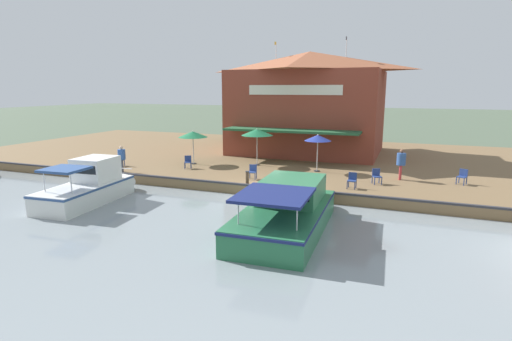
# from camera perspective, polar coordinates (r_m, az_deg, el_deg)

# --- Properties ---
(ground_plane) EXTENTS (220.00, 220.00, 0.00)m
(ground_plane) POSITION_cam_1_polar(r_m,az_deg,el_deg) (21.73, 0.91, -4.00)
(ground_plane) COLOR #4C5B47
(quay_deck) EXTENTS (22.00, 56.00, 0.60)m
(quay_deck) POSITION_cam_1_polar(r_m,az_deg,el_deg) (31.97, 7.72, 1.53)
(quay_deck) COLOR brown
(quay_deck) RESTS_ON ground
(quay_edge_fender) EXTENTS (0.20, 50.40, 0.10)m
(quay_edge_fender) POSITION_cam_1_polar(r_m,az_deg,el_deg) (21.66, 1.01, -2.28)
(quay_edge_fender) COLOR #2D2D33
(quay_edge_fender) RESTS_ON quay_deck
(waterfront_restaurant) EXTENTS (10.95, 12.15, 9.22)m
(waterfront_restaurant) POSITION_cam_1_polar(r_m,az_deg,el_deg) (33.76, 7.52, 9.67)
(waterfront_restaurant) COLOR brown
(waterfront_restaurant) RESTS_ON quay_deck
(patio_umbrella_back_row) EXTENTS (1.70, 1.70, 2.41)m
(patio_umbrella_back_row) POSITION_cam_1_polar(r_m,az_deg,el_deg) (25.74, 8.82, 4.60)
(patio_umbrella_back_row) COLOR #B7B7B7
(patio_umbrella_back_row) RESTS_ON quay_deck
(patio_umbrella_mid_patio_right) EXTENTS (2.05, 2.05, 2.36)m
(patio_umbrella_mid_patio_right) POSITION_cam_1_polar(r_m,az_deg,el_deg) (28.39, -9.01, 5.12)
(patio_umbrella_mid_patio_right) COLOR #B7B7B7
(patio_umbrella_mid_patio_right) RESTS_ON quay_deck
(patio_umbrella_far_corner) EXTENTS (2.18, 2.18, 2.57)m
(patio_umbrella_far_corner) POSITION_cam_1_polar(r_m,az_deg,el_deg) (27.57, 0.15, 5.48)
(patio_umbrella_far_corner) COLOR #B7B7B7
(patio_umbrella_far_corner) RESTS_ON quay_deck
(cafe_chair_mid_patio) EXTENTS (0.59, 0.59, 0.85)m
(cafe_chair_mid_patio) POSITION_cam_1_polar(r_m,az_deg,el_deg) (25.06, 27.40, -0.68)
(cafe_chair_mid_patio) COLOR navy
(cafe_chair_mid_patio) RESTS_ON quay_deck
(cafe_chair_back_row_seat) EXTENTS (0.59, 0.59, 0.85)m
(cafe_chair_back_row_seat) POSITION_cam_1_polar(r_m,az_deg,el_deg) (27.06, -9.70, 1.30)
(cafe_chair_back_row_seat) COLOR navy
(cafe_chair_back_row_seat) RESTS_ON quay_deck
(cafe_chair_far_corner_seat) EXTENTS (0.58, 0.58, 0.85)m
(cafe_chair_far_corner_seat) POSITION_cam_1_polar(r_m,az_deg,el_deg) (23.36, 16.86, -0.68)
(cafe_chair_far_corner_seat) COLOR navy
(cafe_chair_far_corner_seat) RESTS_ON quay_deck
(cafe_chair_under_first_umbrella) EXTENTS (0.46, 0.46, 0.85)m
(cafe_chair_under_first_umbrella) POSITION_cam_1_polar(r_m,az_deg,el_deg) (21.96, 13.57, -1.27)
(cafe_chair_under_first_umbrella) COLOR navy
(cafe_chair_under_first_umbrella) RESTS_ON quay_deck
(cafe_chair_facing_river) EXTENTS (0.59, 0.59, 0.85)m
(cafe_chair_facing_river) POSITION_cam_1_polar(r_m,az_deg,el_deg) (29.06, -18.70, 1.55)
(cafe_chair_facing_river) COLOR navy
(cafe_chair_facing_river) RESTS_ON quay_deck
(cafe_chair_beside_entrance) EXTENTS (0.51, 0.51, 0.85)m
(cafe_chair_beside_entrance) POSITION_cam_1_polar(r_m,az_deg,el_deg) (23.55, -0.48, -0.08)
(cafe_chair_beside_entrance) COLOR navy
(cafe_chair_beside_entrance) RESTS_ON quay_deck
(person_mid_patio) EXTENTS (0.51, 0.51, 1.81)m
(person_mid_patio) POSITION_cam_1_polar(r_m,az_deg,el_deg) (24.73, 20.03, 1.36)
(person_mid_patio) COLOR #B23338
(person_mid_patio) RESTS_ON quay_deck
(person_at_quay_edge) EXTENTS (0.48, 0.48, 1.68)m
(person_at_quay_edge) POSITION_cam_1_polar(r_m,az_deg,el_deg) (26.82, -18.64, 2.01)
(person_at_quay_edge) COLOR #4C4C56
(person_at_quay_edge) RESTS_ON quay_deck
(motorboat_far_downstream) EXTENTS (8.21, 3.37, 2.03)m
(motorboat_far_downstream) POSITION_cam_1_polar(r_m,az_deg,el_deg) (17.19, 4.81, -5.43)
(motorboat_far_downstream) COLOR #287047
(motorboat_far_downstream) RESTS_ON river_water
(motorboat_distant_upstream) EXTENTS (6.40, 2.63, 2.24)m
(motorboat_distant_upstream) POSITION_cam_1_polar(r_m,az_deg,el_deg) (22.58, -22.19, -2.03)
(motorboat_distant_upstream) COLOR white
(motorboat_distant_upstream) RESTS_ON river_water
(mooring_post) EXTENTS (0.22, 0.22, 0.77)m
(mooring_post) POSITION_cam_1_polar(r_m,az_deg,el_deg) (22.16, -1.25, -1.03)
(mooring_post) COLOR #473323
(mooring_post) RESTS_ON quay_deck
(tree_behind_restaurant) EXTENTS (4.76, 4.53, 6.57)m
(tree_behind_restaurant) POSITION_cam_1_polar(r_m,az_deg,el_deg) (41.42, -1.21, 10.16)
(tree_behind_restaurant) COLOR brown
(tree_behind_restaurant) RESTS_ON quay_deck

